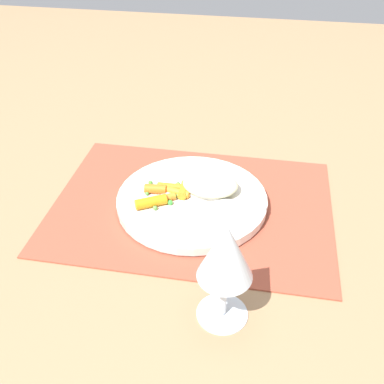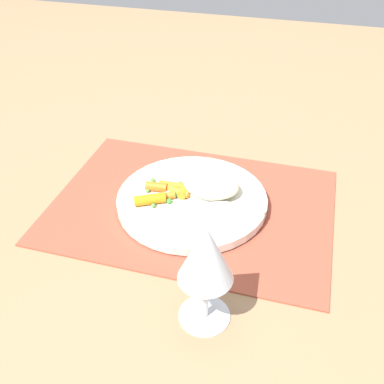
{
  "view_description": "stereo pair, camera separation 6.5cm",
  "coord_description": "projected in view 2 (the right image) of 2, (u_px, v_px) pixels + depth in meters",
  "views": [
    {
      "loc": [
        -0.11,
        0.63,
        0.51
      ],
      "look_at": [
        0.0,
        0.0,
        0.03
      ],
      "focal_mm": 42.34,
      "sensor_mm": 36.0,
      "label": 1
    },
    {
      "loc": [
        -0.17,
        0.61,
        0.51
      ],
      "look_at": [
        0.0,
        0.0,
        0.03
      ],
      "focal_mm": 42.34,
      "sensor_mm": 36.0,
      "label": 2
    }
  ],
  "objects": [
    {
      "name": "carrot_portion",
      "position": [
        165.0,
        192.0,
        0.8
      ],
      "size": [
        0.09,
        0.09,
        0.02
      ],
      "color": "orange",
      "rests_on": "plate"
    },
    {
      "name": "plate",
      "position": [
        192.0,
        200.0,
        0.8
      ],
      "size": [
        0.27,
        0.27,
        0.02
      ],
      "primitive_type": "cylinder",
      "color": "silver",
      "rests_on": "placemat"
    },
    {
      "name": "rice_mound",
      "position": [
        211.0,
        186.0,
        0.8
      ],
      "size": [
        0.1,
        0.07,
        0.03
      ],
      "primitive_type": "ellipsoid",
      "color": "beige",
      "rests_on": "plate"
    },
    {
      "name": "placemat",
      "position": [
        192.0,
        205.0,
        0.81
      ],
      "size": [
        0.49,
        0.36,
        0.01
      ],
      "primitive_type": "cube",
      "color": "#9E4733",
      "rests_on": "ground_plane"
    },
    {
      "name": "fork",
      "position": [
        202.0,
        198.0,
        0.79
      ],
      "size": [
        0.19,
        0.03,
        0.01
      ],
      "color": "silver",
      "rests_on": "plate"
    },
    {
      "name": "pea_scatter",
      "position": [
        165.0,
        192.0,
        0.8
      ],
      "size": [
        0.09,
        0.08,
        0.01
      ],
      "color": "green",
      "rests_on": "plate"
    },
    {
      "name": "wine_glass",
      "position": [
        206.0,
        257.0,
        0.55
      ],
      "size": [
        0.07,
        0.07,
        0.16
      ],
      "color": "silver",
      "rests_on": "ground_plane"
    },
    {
      "name": "ground_plane",
      "position": [
        192.0,
        206.0,
        0.81
      ],
      "size": [
        2.4,
        2.4,
        0.0
      ],
      "primitive_type": "plane",
      "color": "#997551"
    }
  ]
}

